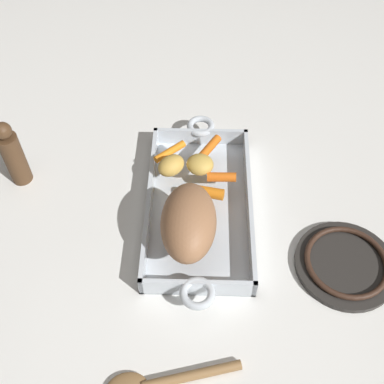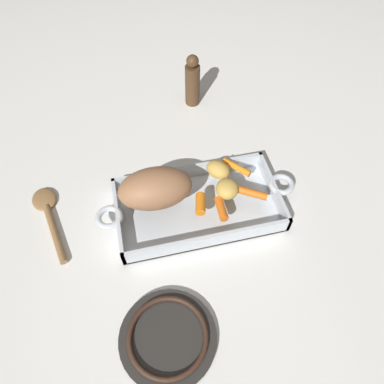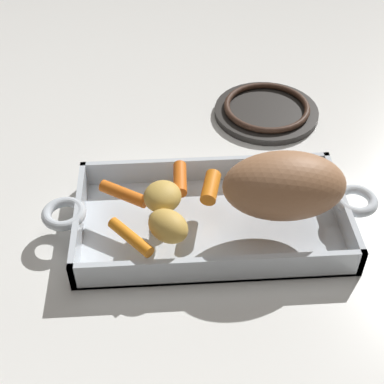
% 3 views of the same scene
% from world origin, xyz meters
% --- Properties ---
extents(ground_plane, '(2.25, 2.25, 0.00)m').
position_xyz_m(ground_plane, '(0.00, 0.00, 0.00)').
color(ground_plane, white).
extents(roasting_dish, '(0.44, 0.20, 0.04)m').
position_xyz_m(roasting_dish, '(0.00, 0.00, 0.01)').
color(roasting_dish, silver).
rests_on(roasting_dish, ground_plane).
extents(pork_roast, '(0.16, 0.10, 0.08)m').
position_xyz_m(pork_roast, '(-0.09, 0.02, 0.08)').
color(pork_roast, '#986846').
rests_on(pork_roast, roasting_dish).
extents(baby_carrot_center_right, '(0.06, 0.06, 0.02)m').
position_xyz_m(baby_carrot_center_right, '(0.10, 0.06, 0.05)').
color(baby_carrot_center_right, orange).
rests_on(baby_carrot_center_right, roasting_dish).
extents(baby_carrot_southeast, '(0.07, 0.05, 0.02)m').
position_xyz_m(baby_carrot_southeast, '(0.11, -0.02, 0.05)').
color(baby_carrot_southeast, orange).
rests_on(baby_carrot_southeast, roasting_dish).
extents(baby_carrot_southwest, '(0.02, 0.06, 0.02)m').
position_xyz_m(baby_carrot_southwest, '(0.04, -0.04, 0.05)').
color(baby_carrot_southwest, orange).
rests_on(baby_carrot_southwest, roasting_dish).
extents(baby_carrot_northeast, '(0.03, 0.05, 0.02)m').
position_xyz_m(baby_carrot_northeast, '(-0.00, -0.02, 0.05)').
color(baby_carrot_northeast, orange).
rests_on(baby_carrot_northeast, roasting_dish).
extents(potato_corner, '(0.06, 0.06, 0.03)m').
position_xyz_m(potato_corner, '(0.06, -0.00, 0.06)').
color(potato_corner, gold).
rests_on(potato_corner, roasting_dish).
extents(potato_halved, '(0.07, 0.07, 0.04)m').
position_xyz_m(potato_halved, '(0.06, 0.05, 0.06)').
color(potato_halved, gold).
rests_on(potato_halved, roasting_dish).
extents(stove_burner_rear, '(0.18, 0.18, 0.02)m').
position_xyz_m(stove_burner_rear, '(-0.12, -0.26, 0.01)').
color(stove_burner_rear, '#282623').
rests_on(stove_burner_rear, ground_plane).
extents(serving_spoon, '(0.08, 0.21, 0.02)m').
position_xyz_m(serving_spoon, '(-0.33, 0.06, 0.01)').
color(serving_spoon, olive).
rests_on(serving_spoon, ground_plane).
extents(pepper_mill, '(0.04, 0.04, 0.15)m').
position_xyz_m(pepper_mill, '(0.07, 0.36, 0.07)').
color(pepper_mill, '#4C331E').
rests_on(pepper_mill, ground_plane).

